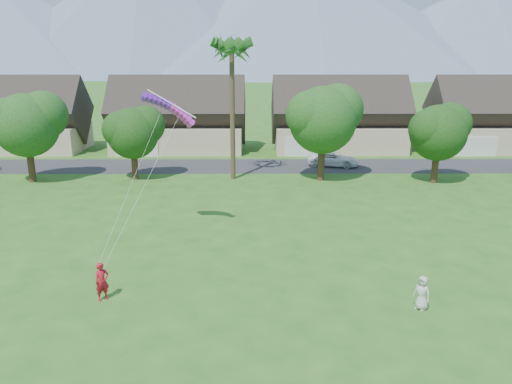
{
  "coord_description": "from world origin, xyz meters",
  "views": [
    {
      "loc": [
        -0.14,
        -16.16,
        10.97
      ],
      "look_at": [
        0.0,
        10.0,
        3.8
      ],
      "focal_mm": 35.0,
      "sensor_mm": 36.0,
      "label": 1
    }
  ],
  "objects_px": {
    "parked_car": "(333,159)",
    "parafoil_kite": "(170,107)",
    "watcher": "(422,293)",
    "kite_flyer": "(102,282)"
  },
  "relations": [
    {
      "from": "parked_car",
      "to": "parafoil_kite",
      "type": "height_order",
      "value": "parafoil_kite"
    },
    {
      "from": "kite_flyer",
      "to": "watcher",
      "type": "distance_m",
      "value": 14.52
    },
    {
      "from": "kite_flyer",
      "to": "watcher",
      "type": "bearing_deg",
      "value": -44.54
    },
    {
      "from": "kite_flyer",
      "to": "parked_car",
      "type": "xyz_separation_m",
      "value": [
        15.22,
        29.06,
        -0.2
      ]
    },
    {
      "from": "parafoil_kite",
      "to": "kite_flyer",
      "type": "bearing_deg",
      "value": -111.2
    },
    {
      "from": "parked_car",
      "to": "parafoil_kite",
      "type": "distance_m",
      "value": 25.31
    },
    {
      "from": "watcher",
      "to": "parked_car",
      "type": "relative_size",
      "value": 0.3
    },
    {
      "from": "watcher",
      "to": "parafoil_kite",
      "type": "distance_m",
      "value": 17.35
    },
    {
      "from": "watcher",
      "to": "parafoil_kite",
      "type": "relative_size",
      "value": 0.46
    },
    {
      "from": "parafoil_kite",
      "to": "watcher",
      "type": "bearing_deg",
      "value": -45.83
    }
  ]
}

